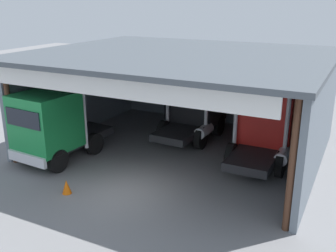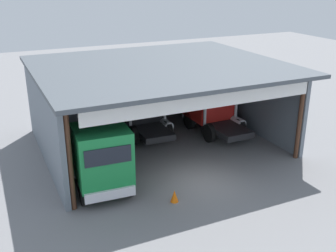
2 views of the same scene
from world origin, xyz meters
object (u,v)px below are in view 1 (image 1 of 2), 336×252
truck_green_center_bay (52,126)px  truck_red_center_right_bay (267,118)px  traffic_cone (67,187)px  truck_black_left_bay (196,102)px  oil_drum (239,122)px  tool_cart (173,112)px

truck_green_center_bay → truck_red_center_right_bay: bearing=-147.7°
truck_red_center_right_bay → traffic_cone: (-5.92, -6.94, -1.70)m
truck_black_left_bay → oil_drum: (1.75, 2.24, -1.49)m
truck_red_center_right_bay → tool_cart: truck_red_center_right_bay is taller
traffic_cone → truck_black_left_bay: bearing=77.9°
truck_red_center_right_bay → truck_black_left_bay: bearing=160.8°
truck_black_left_bay → tool_cart: size_ratio=4.92×
truck_black_left_bay → truck_red_center_right_bay: (4.14, -1.41, 0.05)m
truck_black_left_bay → traffic_cone: 8.70m
tool_cart → traffic_cone: size_ratio=1.79×
tool_cart → truck_red_center_right_bay: bearing=-28.6°
truck_red_center_right_bay → oil_drum: bearing=122.8°
truck_green_center_bay → truck_red_center_right_bay: (8.56, 4.72, 0.27)m
oil_drum → tool_cart: bearing=-178.9°
truck_black_left_bay → oil_drum: 3.21m
oil_drum → truck_red_center_right_bay: bearing=-56.8°
truck_green_center_bay → oil_drum: bearing=-123.0°
truck_green_center_bay → traffic_cone: 3.74m
tool_cart → traffic_cone: 10.53m
truck_red_center_right_bay → tool_cart: (-6.55, 3.57, -1.48)m
oil_drum → traffic_cone: (-3.53, -10.59, -0.16)m
truck_red_center_right_bay → traffic_cone: truck_red_center_right_bay is taller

